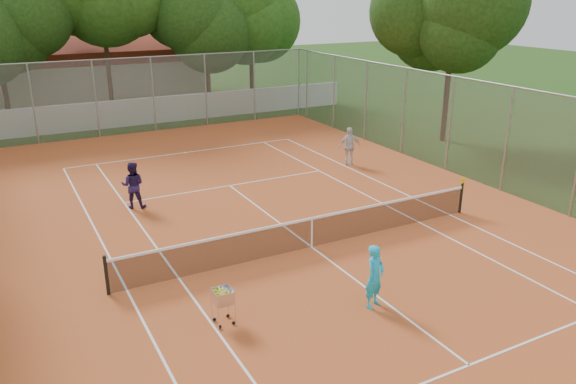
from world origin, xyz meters
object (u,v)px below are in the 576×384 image
tennis_net (312,232)px  player_near (375,276)px  player_far_left (133,185)px  ball_hopper (223,305)px  player_far_right (350,146)px  clubhouse (79,68)px

tennis_net → player_near: bearing=-95.6°
player_far_left → ball_hopper: player_far_left is taller
player_far_left → ball_hopper: bearing=113.3°
player_far_left → player_far_right: size_ratio=0.99×
tennis_net → ball_hopper: tennis_net is taller
clubhouse → player_near: 32.66m
tennis_net → player_near: size_ratio=7.43×
tennis_net → player_far_left: size_ratio=7.12×
clubhouse → player_far_right: 23.75m
player_near → ball_hopper: (-3.50, 1.00, -0.33)m
ball_hopper → clubhouse: bearing=79.0°
player_far_right → ball_hopper: 13.31m
tennis_net → player_far_right: bearing=48.8°
player_near → player_far_left: player_far_left is taller
clubhouse → player_far_left: size_ratio=9.83×
player_far_right → ball_hopper: bearing=60.2°
ball_hopper → player_far_left: bearing=82.5°
tennis_net → ball_hopper: size_ratio=12.56×
tennis_net → ball_hopper: (-3.85, -2.59, -0.02)m
ball_hopper → player_near: bearing=-23.6°
player_near → ball_hopper: size_ratio=1.69×
tennis_net → player_far_right: player_far_right is taller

